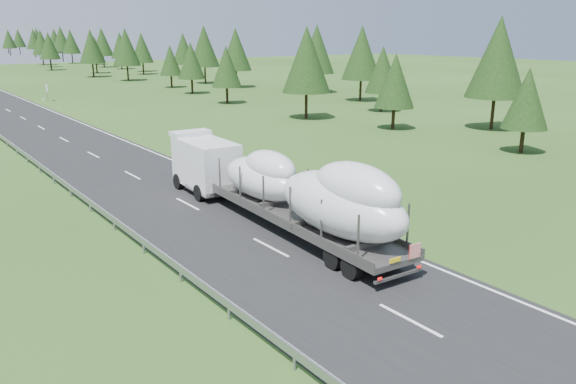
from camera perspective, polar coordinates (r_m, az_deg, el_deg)
ground at (r=21.57m, az=12.26°, el=-12.64°), size 400.00×400.00×0.00m
highway_sign at (r=95.16m, az=-23.30°, el=9.55°), size 0.08×0.90×2.60m
tree_line_right at (r=146.76m, az=-14.73°, el=14.17°), size 28.72×344.56×12.62m
boat_truck at (r=29.69m, az=-0.42°, el=0.71°), size 3.71×20.49×4.69m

